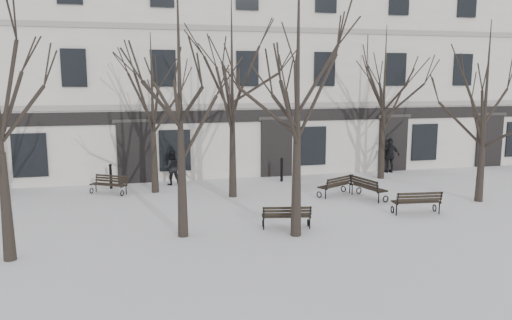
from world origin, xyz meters
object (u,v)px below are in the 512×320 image
object	(u,v)px
tree_3	(486,90)
bench_2	(417,201)
tree_2	(298,53)
bench_3	(109,184)
bench_5	(367,187)
tree_1	(179,75)
bench_4	(336,185)
bench_1	(286,216)

from	to	relation	value
tree_3	bench_2	distance (m)	5.45
tree_2	bench_2	bearing A→B (deg)	15.07
bench_3	tree_3	bearing A→B (deg)	12.88
bench_2	bench_5	bearing A→B (deg)	-69.86
tree_1	tree_3	xyz separation A→B (m)	(12.09, 1.75, -0.55)
tree_2	bench_5	bearing A→B (deg)	42.20
tree_2	bench_4	xyz separation A→B (m)	(3.37, 4.80, -5.19)
tree_3	bench_4	world-z (taller)	tree_3
tree_1	bench_4	distance (m)	9.15
bench_1	tree_3	bearing A→B (deg)	-158.06
bench_2	tree_1	bearing A→B (deg)	9.73
tree_2	tree_3	distance (m)	9.07
bench_1	bench_2	size ratio (longest dim) A/B	0.93
tree_1	bench_3	xyz separation A→B (m)	(-2.52, 6.68, -4.59)
tree_1	bench_5	distance (m)	9.67
bench_1	tree_1	bearing A→B (deg)	10.51
tree_1	tree_3	distance (m)	12.23
tree_1	bench_5	bearing A→B (deg)	22.27
bench_5	tree_2	bearing A→B (deg)	119.27
tree_3	bench_5	world-z (taller)	tree_3
bench_2	bench_4	xyz separation A→B (m)	(-1.73, 3.43, -0.01)
tree_1	bench_3	size ratio (longest dim) A/B	4.90
bench_3	bench_2	bearing A→B (deg)	2.76
tree_3	bench_5	size ratio (longest dim) A/B	3.80
bench_5	bench_2	bearing A→B (deg)	-178.58
tree_3	bench_2	world-z (taller)	tree_3
bench_2	bench_3	xyz separation A→B (m)	(-11.09, 6.09, -0.04)
tree_2	bench_5	world-z (taller)	tree_2
bench_1	bench_3	world-z (taller)	bench_1
tree_2	bench_4	distance (m)	7.83
tree_2	bench_4	bearing A→B (deg)	54.93
bench_2	bench_4	distance (m)	3.84
bench_3	bench_1	bearing A→B (deg)	-16.96
tree_3	bench_4	bearing A→B (deg)	156.63
tree_1	bench_2	distance (m)	9.73
tree_2	bench_1	size ratio (longest dim) A/B	5.39
tree_1	bench_3	world-z (taller)	tree_1
bench_1	bench_5	xyz separation A→B (m)	(4.50, 3.24, 0.05)
tree_1	bench_5	size ratio (longest dim) A/B	4.26
bench_2	bench_3	world-z (taller)	bench_2
bench_4	tree_1	bearing A→B (deg)	1.85
bench_2	bench_4	bearing A→B (deg)	-57.40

